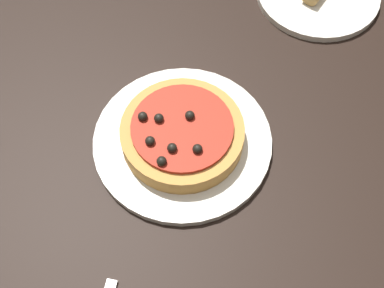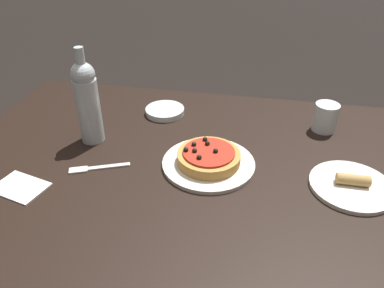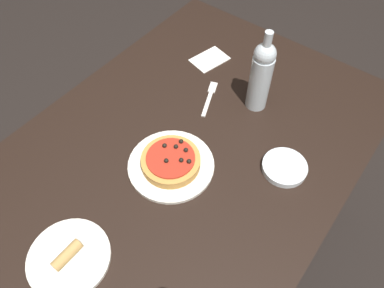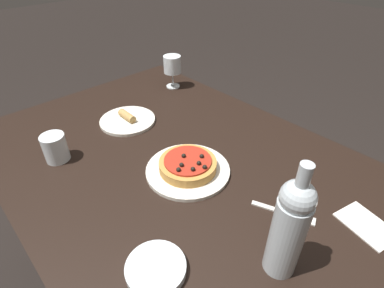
% 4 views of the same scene
% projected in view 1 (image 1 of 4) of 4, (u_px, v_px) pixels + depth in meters
% --- Properties ---
extents(ground_plane, '(14.00, 14.00, 0.00)m').
position_uv_depth(ground_plane, '(190.00, 283.00, 1.44)').
color(ground_plane, black).
extents(dining_table, '(1.55, 0.98, 0.74)m').
position_uv_depth(dining_table, '(188.00, 170.00, 0.86)').
color(dining_table, black).
rests_on(dining_table, ground_plane).
extents(dinner_plate, '(0.27, 0.27, 0.01)m').
position_uv_depth(dinner_plate, '(182.00, 142.00, 0.79)').
color(dinner_plate, silver).
rests_on(dinner_plate, dining_table).
extents(pizza, '(0.18, 0.18, 0.05)m').
position_uv_depth(pizza, '(181.00, 134.00, 0.77)').
color(pizza, '#BC843D').
rests_on(pizza, dinner_plate).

